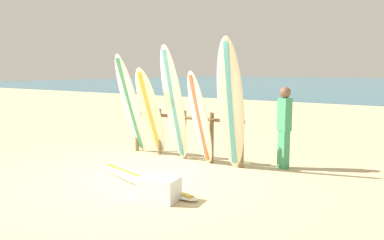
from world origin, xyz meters
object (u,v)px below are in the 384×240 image
(surfboard_rack, at_px, (184,129))
(surfboard_leaning_center_left, at_px, (174,104))
(surfboard_leaning_center, at_px, (200,118))
(cooler_box, at_px, (159,189))
(surfboard_leaning_center_right, at_px, (231,105))
(beachgoer_standing, at_px, (284,124))
(surfboard_leaning_far_left, at_px, (131,104))
(surfboard_lying_on_sand, at_px, (144,180))
(surfboard_leaning_left, at_px, (151,113))

(surfboard_rack, bearing_deg, surfboard_leaning_center_left, -90.01)
(surfboard_leaning_center, relative_size, cooler_box, 3.29)
(surfboard_leaning_center_right, distance_m, beachgoer_standing, 1.18)
(surfboard_leaning_far_left, bearing_deg, cooler_box, -39.61)
(beachgoer_standing, bearing_deg, surfboard_leaning_center_right, -136.61)
(surfboard_leaning_center_left, relative_size, beachgoer_standing, 1.52)
(surfboard_leaning_center, relative_size, surfboard_leaning_center_right, 0.75)
(surfboard_leaning_center, relative_size, surfboard_lying_on_sand, 0.68)
(surfboard_leaning_far_left, height_order, surfboard_lying_on_sand, surfboard_leaning_far_left)
(beachgoer_standing, distance_m, cooler_box, 3.14)
(surfboard_rack, xyz_separation_m, surfboard_leaning_left, (-0.71, -0.32, 0.36))
(surfboard_rack, bearing_deg, surfboard_leaning_center, -27.30)
(surfboard_leaning_left, height_order, surfboard_lying_on_sand, surfboard_leaning_left)
(surfboard_rack, height_order, cooler_box, surfboard_rack)
(surfboard_lying_on_sand, height_order, beachgoer_standing, beachgoer_standing)
(surfboard_leaning_center, xyz_separation_m, surfboard_lying_on_sand, (-0.14, -1.59, -0.95))
(surfboard_leaning_far_left, xyz_separation_m, surfboard_leaning_center, (1.99, -0.03, -0.19))
(surfboard_lying_on_sand, height_order, cooler_box, cooler_box)
(surfboard_leaning_left, bearing_deg, surfboard_leaning_center_left, -4.40)
(surfboard_rack, distance_m, surfboard_leaning_center, 0.79)
(surfboard_leaning_center_left, xyz_separation_m, beachgoer_standing, (2.16, 0.79, -0.35))
(surfboard_leaning_far_left, height_order, cooler_box, surfboard_leaning_far_left)
(surfboard_leaning_left, height_order, surfboard_leaning_center, surfboard_leaning_left)
(surfboard_leaning_far_left, height_order, surfboard_leaning_center_left, surfboard_leaning_center_left)
(surfboard_leaning_center, distance_m, surfboard_leaning_center_right, 0.79)
(surfboard_leaning_center, height_order, surfboard_leaning_center_right, surfboard_leaning_center_right)
(surfboard_leaning_center_right, relative_size, beachgoer_standing, 1.59)
(surfboard_leaning_left, bearing_deg, beachgoer_standing, 14.43)
(surfboard_leaning_center_right, height_order, beachgoer_standing, surfboard_leaning_center_right)
(surfboard_rack, xyz_separation_m, surfboard_lying_on_sand, (0.49, -1.92, -0.63))
(surfboard_rack, bearing_deg, beachgoer_standing, 11.05)
(surfboard_rack, distance_m, surfboard_leaning_center_right, 1.54)
(beachgoer_standing, height_order, cooler_box, beachgoer_standing)
(surfboard_leaning_center_right, height_order, surfboard_lying_on_sand, surfboard_leaning_center_right)
(surfboard_leaning_center_left, height_order, cooler_box, surfboard_leaning_center_left)
(surfboard_leaning_far_left, distance_m, surfboard_lying_on_sand, 2.71)
(surfboard_leaning_center_left, bearing_deg, beachgoer_standing, 20.16)
(surfboard_lying_on_sand, xyz_separation_m, beachgoer_standing, (1.67, 2.34, 0.87))
(surfboard_leaning_left, relative_size, cooler_box, 3.41)
(surfboard_leaning_left, bearing_deg, surfboard_lying_on_sand, -52.93)
(surfboard_leaning_far_left, distance_m, surfboard_leaning_center, 1.99)
(surfboard_leaning_center_left, distance_m, surfboard_leaning_center, 0.69)
(surfboard_leaning_center, bearing_deg, surfboard_leaning_center_left, -176.17)
(surfboard_rack, distance_m, cooler_box, 2.90)
(surfboard_rack, height_order, surfboard_leaning_far_left, surfboard_leaning_far_left)
(surfboard_leaning_left, relative_size, surfboard_lying_on_sand, 0.70)
(beachgoer_standing, relative_size, cooler_box, 2.75)
(surfboard_leaning_center_left, xyz_separation_m, cooler_box, (1.35, -2.15, -1.07))
(cooler_box, bearing_deg, surfboard_leaning_center_left, 111.56)
(surfboard_rack, relative_size, surfboard_leaning_far_left, 1.27)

